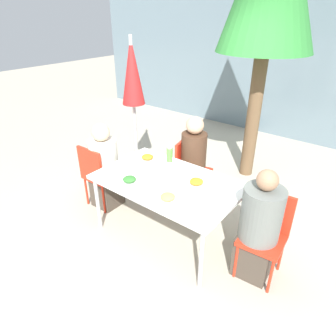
{
  "coord_description": "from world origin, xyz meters",
  "views": [
    {
      "loc": [
        1.73,
        -2.2,
        2.39
      ],
      "look_at": [
        0.0,
        0.0,
        0.89
      ],
      "focal_mm": 32.0,
      "sensor_mm": 36.0,
      "label": 1
    }
  ],
  "objects": [
    {
      "name": "drinking_cup",
      "position": [
        -0.66,
        -0.26,
        0.79
      ],
      "size": [
        0.07,
        0.07,
        0.1
      ],
      "color": "silver",
      "rests_on": "dining_table"
    },
    {
      "name": "salad_bowl",
      "position": [
        -0.06,
        0.31,
        0.77
      ],
      "size": [
        0.14,
        0.14,
        0.06
      ],
      "color": "white",
      "rests_on": "dining_table"
    },
    {
      "name": "chair_left",
      "position": [
        -1.08,
        -0.1,
        0.51
      ],
      "size": [
        0.41,
        0.41,
        0.87
      ],
      "rotation": [
        0.0,
        0.0,
        0.02
      ],
      "color": "red",
      "rests_on": "ground"
    },
    {
      "name": "dining_table",
      "position": [
        0.0,
        0.0,
        0.69
      ],
      "size": [
        1.56,
        0.97,
        0.74
      ],
      "color": "white",
      "rests_on": "ground"
    },
    {
      "name": "ground_plane",
      "position": [
        0.0,
        0.0,
        0.0
      ],
      "size": [
        24.0,
        24.0,
        0.0
      ],
      "primitive_type": "plane",
      "color": "#B2A893"
    },
    {
      "name": "person_left",
      "position": [
        -1.03,
        -0.02,
        0.55
      ],
      "size": [
        0.36,
        0.36,
        1.17
      ],
      "rotation": [
        0.0,
        0.0,
        0.02
      ],
      "color": "#473D33",
      "rests_on": "ground"
    },
    {
      "name": "chair_right",
      "position": [
        1.07,
        0.16,
        0.51
      ],
      "size": [
        0.43,
        0.43,
        0.87
      ],
      "rotation": [
        0.0,
        0.0,
        -3.07
      ],
      "color": "red",
      "rests_on": "ground"
    },
    {
      "name": "closed_umbrella",
      "position": [
        -1.18,
        0.73,
        1.52
      ],
      "size": [
        0.36,
        0.36,
        2.1
      ],
      "color": "#333333",
      "rests_on": "ground"
    },
    {
      "name": "plate_2",
      "position": [
        0.3,
        0.11,
        0.77
      ],
      "size": [
        0.26,
        0.26,
        0.07
      ],
      "color": "white",
      "rests_on": "dining_table"
    },
    {
      "name": "chair_far",
      "position": [
        -0.25,
        0.77,
        0.51
      ],
      "size": [
        0.48,
        0.48,
        0.87
      ],
      "rotation": [
        0.0,
        0.0,
        -1.36
      ],
      "color": "red",
      "rests_on": "ground"
    },
    {
      "name": "plate_3",
      "position": [
        0.24,
        -0.3,
        0.77
      ],
      "size": [
        0.26,
        0.26,
        0.07
      ],
      "color": "white",
      "rests_on": "dining_table"
    },
    {
      "name": "person_right",
      "position": [
        1.03,
        0.08,
        0.55
      ],
      "size": [
        0.38,
        0.38,
        1.18
      ],
      "rotation": [
        0.0,
        0.0,
        -3.07
      ],
      "color": "#473D33",
      "rests_on": "ground"
    },
    {
      "name": "bottle",
      "position": [
        -0.27,
        0.37,
        0.83
      ],
      "size": [
        0.07,
        0.07,
        0.19
      ],
      "color": "#51A338",
      "rests_on": "dining_table"
    },
    {
      "name": "plate_0",
      "position": [
        -0.29,
        -0.29,
        0.77
      ],
      "size": [
        0.25,
        0.25,
        0.07
      ],
      "color": "white",
      "rests_on": "dining_table"
    },
    {
      "name": "building_facade",
      "position": [
        0.0,
        3.98,
        1.5
      ],
      "size": [
        10.0,
        0.2,
        3.0
      ],
      "color": "slate",
      "rests_on": "ground"
    },
    {
      "name": "person_far",
      "position": [
        -0.16,
        0.73,
        0.59
      ],
      "size": [
        0.35,
        0.35,
        1.23
      ],
      "rotation": [
        0.0,
        0.0,
        -1.36
      ],
      "color": "#383842",
      "rests_on": "ground"
    },
    {
      "name": "plate_1",
      "position": [
        -0.5,
        0.23,
        0.77
      ],
      "size": [
        0.26,
        0.26,
        0.07
      ],
      "color": "white",
      "rests_on": "dining_table"
    }
  ]
}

